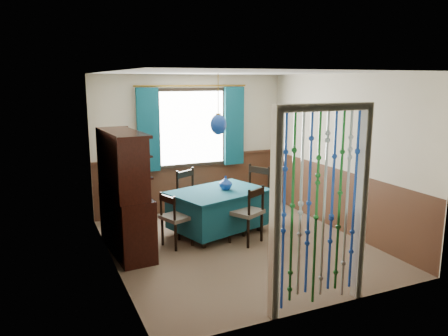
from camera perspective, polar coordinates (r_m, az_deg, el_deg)
name	(u,v)px	position (r m, az deg, el deg)	size (l,w,h in m)	color
floor	(238,245)	(6.57, 1.86, -10.01)	(4.00, 4.00, 0.00)	brown
ceiling	(239,73)	(6.11, 2.01, 12.35)	(4.00, 4.00, 0.00)	silver
wall_back	(191,144)	(8.04, -4.31, 3.18)	(3.60, 3.60, 0.00)	beige
wall_front	(325,196)	(4.55, 13.00, -3.54)	(3.60, 3.60, 0.00)	beige
wall_left	(110,173)	(5.69, -14.62, -0.63)	(4.00, 4.00, 0.00)	beige
wall_right	(340,154)	(7.18, 14.97, 1.82)	(4.00, 4.00, 0.00)	beige
wainscot_back	(192,184)	(8.17, -4.19, -2.04)	(3.60, 3.60, 0.00)	#4A2C1C
wainscot_front	(320,264)	(4.81, 12.48, -12.16)	(3.60, 3.60, 0.00)	#4A2C1C
wainscot_left	(115,229)	(5.89, -14.10, -7.78)	(4.00, 4.00, 0.00)	#4A2C1C
wainscot_right	(337,199)	(7.33, 14.58, -3.97)	(4.00, 4.00, 0.00)	#4A2C1C
window	(192,128)	(7.96, -4.22, 5.27)	(1.32, 0.12, 1.42)	black
doorway	(320,213)	(4.65, 12.45, -5.75)	(1.16, 0.12, 2.18)	silver
dining_table	(218,208)	(6.93, -0.73, -5.27)	(1.68, 1.38, 0.70)	#104555
chair_near	(248,213)	(6.52, 3.11, -5.84)	(0.58, 0.57, 0.88)	black
chair_far	(192,195)	(7.38, -4.17, -3.60)	(0.61, 0.60, 0.93)	black
chair_left	(175,218)	(6.43, -6.37, -6.47)	(0.49, 0.51, 0.81)	black
chair_right	(254,193)	(7.47, 3.89, -3.24)	(0.63, 0.63, 0.97)	black
sideboard	(125,211)	(6.30, -12.74, -5.50)	(0.55, 1.35, 1.72)	black
pendant_lamp	(218,124)	(6.67, -0.76, 5.73)	(0.25, 0.25, 0.92)	olive
vase_table	(226,183)	(6.90, 0.22, -2.03)	(0.19, 0.19, 0.20)	navy
bowl_shelf	(132,172)	(5.92, -11.95, -0.48)	(0.22, 0.22, 0.05)	beige
vase_sideboard	(125,182)	(6.47, -12.83, -1.84)	(0.16, 0.16, 0.17)	beige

